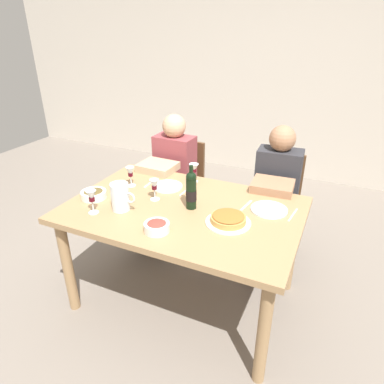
{
  "coord_description": "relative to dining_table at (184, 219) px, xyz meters",
  "views": [
    {
      "loc": [
        0.87,
        -1.76,
        1.83
      ],
      "look_at": [
        0.05,
        0.02,
        0.87
      ],
      "focal_mm": 32.1,
      "sensor_mm": 36.0,
      "label": 1
    }
  ],
  "objects": [
    {
      "name": "ground_plane",
      "position": [
        0.0,
        0.0,
        -0.67
      ],
      "size": [
        8.0,
        8.0,
        0.0
      ],
      "primitive_type": "plane",
      "color": "slate"
    },
    {
      "name": "back_wall",
      "position": [
        0.0,
        2.69,
        0.73
      ],
      "size": [
        8.0,
        0.1,
        2.8
      ],
      "primitive_type": "cube",
      "color": "beige",
      "rests_on": "ground"
    },
    {
      "name": "dining_table",
      "position": [
        0.0,
        0.0,
        0.0
      ],
      "size": [
        1.5,
        1.0,
        0.76
      ],
      "color": "#9E7A51",
      "rests_on": "ground"
    },
    {
      "name": "wine_bottle",
      "position": [
        0.05,
        0.02,
        0.22
      ],
      "size": [
        0.07,
        0.07,
        0.29
      ],
      "color": "black",
      "rests_on": "dining_table"
    },
    {
      "name": "water_pitcher",
      "position": [
        -0.35,
        -0.19,
        0.17
      ],
      "size": [
        0.17,
        0.11,
        0.18
      ],
      "color": "silver",
      "rests_on": "dining_table"
    },
    {
      "name": "baked_tart",
      "position": [
        0.33,
        -0.07,
        0.12
      ],
      "size": [
        0.27,
        0.27,
        0.06
      ],
      "color": "white",
      "rests_on": "dining_table"
    },
    {
      "name": "salad_bowl",
      "position": [
        -0.01,
        -0.32,
        0.13
      ],
      "size": [
        0.15,
        0.15,
        0.06
      ],
      "color": "white",
      "rests_on": "dining_table"
    },
    {
      "name": "olive_bowl",
      "position": [
        -0.62,
        -0.13,
        0.12
      ],
      "size": [
        0.17,
        0.17,
        0.06
      ],
      "color": "white",
      "rests_on": "dining_table"
    },
    {
      "name": "wine_glass_left_diner",
      "position": [
        -0.48,
        -0.3,
        0.2
      ],
      "size": [
        0.06,
        0.06,
        0.16
      ],
      "color": "silver",
      "rests_on": "dining_table"
    },
    {
      "name": "wine_glass_right_diner",
      "position": [
        -0.11,
        0.4,
        0.19
      ],
      "size": [
        0.07,
        0.07,
        0.14
      ],
      "color": "silver",
      "rests_on": "dining_table"
    },
    {
      "name": "wine_glass_centre",
      "position": [
        -0.49,
        0.14,
        0.2
      ],
      "size": [
        0.06,
        0.06,
        0.15
      ],
      "color": "silver",
      "rests_on": "dining_table"
    },
    {
      "name": "wine_glass_spare",
      "position": [
        -0.22,
        0.02,
        0.2
      ],
      "size": [
        0.06,
        0.06,
        0.15
      ],
      "color": "silver",
      "rests_on": "dining_table"
    },
    {
      "name": "dinner_plate_left_setting",
      "position": [
        0.52,
        0.19,
        0.1
      ],
      "size": [
        0.23,
        0.23,
        0.01
      ],
      "primitive_type": "cylinder",
      "color": "silver",
      "rests_on": "dining_table"
    },
    {
      "name": "dinner_plate_right_setting",
      "position": [
        -0.24,
        0.23,
        0.1
      ],
      "size": [
        0.22,
        0.22,
        0.01
      ],
      "primitive_type": "cylinder",
      "color": "white",
      "rests_on": "dining_table"
    },
    {
      "name": "fork_left_setting",
      "position": [
        0.37,
        0.19,
        0.09
      ],
      "size": [
        0.04,
        0.16,
        0.0
      ],
      "primitive_type": "cube",
      "rotation": [
        0.0,
        0.0,
        1.42
      ],
      "color": "silver",
      "rests_on": "dining_table"
    },
    {
      "name": "knife_left_setting",
      "position": [
        0.67,
        0.19,
        0.09
      ],
      "size": [
        0.03,
        0.18,
        0.0
      ],
      "primitive_type": "cube",
      "rotation": [
        0.0,
        0.0,
        1.45
      ],
      "color": "silver",
      "rests_on": "dining_table"
    },
    {
      "name": "knife_right_setting",
      "position": [
        -0.09,
        0.23,
        0.09
      ],
      "size": [
        0.02,
        0.18,
        0.0
      ],
      "primitive_type": "cube",
      "rotation": [
        0.0,
        0.0,
        1.52
      ],
      "color": "silver",
      "rests_on": "dining_table"
    },
    {
      "name": "spoon_right_setting",
      "position": [
        -0.39,
        0.23,
        0.09
      ],
      "size": [
        0.02,
        0.16,
        0.0
      ],
      "primitive_type": "cube",
      "rotation": [
        0.0,
        0.0,
        1.6
      ],
      "color": "silver",
      "rests_on": "dining_table"
    },
    {
      "name": "chair_left",
      "position": [
        -0.45,
        0.88,
        -0.17
      ],
      "size": [
        0.42,
        0.42,
        0.87
      ],
      "rotation": [
        0.0,
        0.0,
        3.1
      ],
      "color": "brown",
      "rests_on": "ground"
    },
    {
      "name": "diner_left",
      "position": [
        -0.46,
        0.64,
        -0.05
      ],
      "size": [
        0.35,
        0.51,
        1.16
      ],
      "rotation": [
        0.0,
        0.0,
        3.1
      ],
      "color": "#8E3D42",
      "rests_on": "ground"
    },
    {
      "name": "chair_right",
      "position": [
        0.45,
        0.9,
        -0.17
      ],
      "size": [
        0.42,
        0.42,
        0.87
      ],
      "rotation": [
        0.0,
        0.0,
        3.2
      ],
      "color": "brown",
      "rests_on": "ground"
    },
    {
      "name": "diner_right",
      "position": [
        0.46,
        0.67,
        -0.05
      ],
      "size": [
        0.35,
        0.52,
        1.16
      ],
      "rotation": [
        0.0,
        0.0,
        3.2
      ],
      "color": "#2D2D33",
      "rests_on": "ground"
    }
  ]
}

